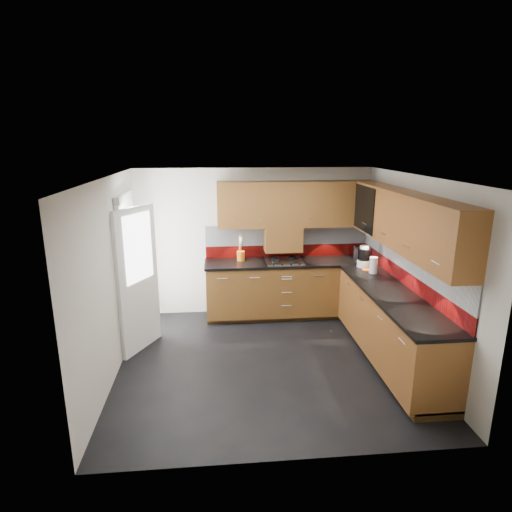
{
  "coord_description": "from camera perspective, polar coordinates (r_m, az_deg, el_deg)",
  "views": [
    {
      "loc": [
        -0.63,
        -5.02,
        2.81
      ],
      "look_at": [
        -0.08,
        0.65,
        1.27
      ],
      "focal_mm": 30.0,
      "sensor_mm": 36.0,
      "label": 1
    }
  ],
  "objects": [
    {
      "name": "paper_towel",
      "position": [
        6.44,
        15.39,
        -1.2
      ],
      "size": [
        0.13,
        0.13,
        0.24
      ],
      "primitive_type": "cylinder",
      "rotation": [
        0.0,
        0.0,
        0.16
      ],
      "color": "white",
      "rests_on": "countertop"
    },
    {
      "name": "upper_cabinets",
      "position": [
        6.17,
        12.16,
        5.73
      ],
      "size": [
        2.5,
        3.2,
        0.72
      ],
      "color": "#583513",
      "rests_on": "room"
    },
    {
      "name": "food_processor",
      "position": [
        6.73,
        14.17,
        -0.16
      ],
      "size": [
        0.2,
        0.2,
        0.33
      ],
      "color": "white",
      "rests_on": "countertop"
    },
    {
      "name": "toaster",
      "position": [
        7.23,
        13.91,
        0.43
      ],
      "size": [
        0.29,
        0.22,
        0.19
      ],
      "color": "silver",
      "rests_on": "countertop"
    },
    {
      "name": "utensil_pot",
      "position": [
        6.86,
        -2.05,
        0.17
      ],
      "size": [
        0.13,
        0.13,
        0.46
      ],
      "color": "orange",
      "rests_on": "countertop"
    },
    {
      "name": "base_cabinets",
      "position": [
        6.44,
        10.25,
        -6.75
      ],
      "size": [
        2.7,
        3.2,
        0.95
      ],
      "color": "#583513",
      "rests_on": "room"
    },
    {
      "name": "glass_cabinet",
      "position": [
        6.59,
        15.44,
        6.34
      ],
      "size": [
        0.32,
        0.8,
        0.66
      ],
      "color": "black",
      "rests_on": "room"
    },
    {
      "name": "countertop",
      "position": [
        6.26,
        10.37,
        -2.71
      ],
      "size": [
        2.72,
        3.22,
        0.04
      ],
      "color": "black",
      "rests_on": "base_cabinets"
    },
    {
      "name": "room",
      "position": [
        5.23,
        1.58,
        0.6
      ],
      "size": [
        4.0,
        3.8,
        2.64
      ],
      "color": "black"
    },
    {
      "name": "extractor_hood",
      "position": [
        6.92,
        3.62,
        2.31
      ],
      "size": [
        0.6,
        0.33,
        0.4
      ],
      "primitive_type": "cube",
      "color": "#583513",
      "rests_on": "room"
    },
    {
      "name": "orange_cloth",
      "position": [
        6.59,
        14.55,
        -1.8
      ],
      "size": [
        0.15,
        0.13,
        0.01
      ],
      "primitive_type": "cube",
      "rotation": [
        0.0,
        0.0,
        -0.23
      ],
      "color": "#D66117",
      "rests_on": "countertop"
    },
    {
      "name": "gas_hob",
      "position": [
        6.84,
        3.79,
        -0.65
      ],
      "size": [
        0.59,
        0.52,
        0.05
      ],
      "color": "silver",
      "rests_on": "countertop"
    },
    {
      "name": "back_door",
      "position": [
        6.15,
        -16.06,
        -2.29
      ],
      "size": [
        0.42,
        1.19,
        2.04
      ],
      "color": "white",
      "rests_on": "room"
    },
    {
      "name": "backsplash",
      "position": [
        6.45,
        11.86,
        0.43
      ],
      "size": [
        2.7,
        3.2,
        0.54
      ],
      "color": "#6B0B09",
      "rests_on": "countertop"
    }
  ]
}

